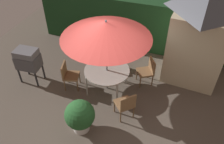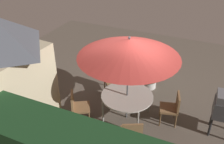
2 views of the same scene
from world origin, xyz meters
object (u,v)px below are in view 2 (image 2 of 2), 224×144
object	(u,v)px
chair_toward_house	(112,78)
chair_far_side	(132,133)
patio_umbrella	(129,48)
potted_plant_by_shed	(150,73)
patio_table	(127,97)
chair_near_shed	(78,105)
chair_toward_hedge	(172,107)
garden_shed	(5,78)

from	to	relation	value
chair_toward_house	chair_far_side	bearing A→B (deg)	125.12
patio_umbrella	potted_plant_by_shed	bearing A→B (deg)	-94.43
patio_table	chair_near_shed	world-z (taller)	chair_near_shed
patio_table	potted_plant_by_shed	world-z (taller)	potted_plant_by_shed
patio_table	chair_near_shed	bearing A→B (deg)	30.60
chair_toward_hedge	potted_plant_by_shed	bearing A→B (deg)	-53.64
chair_toward_hedge	potted_plant_by_shed	world-z (taller)	potted_plant_by_shed
garden_shed	patio_table	xyz separation A→B (m)	(-2.42, -1.60, -0.88)
patio_table	potted_plant_by_shed	xyz separation A→B (m)	(-0.13, -1.69, -0.16)
garden_shed	chair_far_side	world-z (taller)	garden_shed
chair_near_shed	potted_plant_by_shed	size ratio (longest dim) A/B	0.93
patio_table	chair_far_side	world-z (taller)	chair_far_side
patio_umbrella	chair_toward_hedge	size ratio (longest dim) A/B	2.77
patio_umbrella	chair_far_side	size ratio (longest dim) A/B	2.77
garden_shed	patio_table	bearing A→B (deg)	-146.46
chair_near_shed	chair_far_side	bearing A→B (deg)	167.59
chair_far_side	patio_umbrella	bearing A→B (deg)	-63.37
chair_near_shed	chair_toward_hedge	bearing A→B (deg)	-156.82
garden_shed	chair_toward_hedge	xyz separation A→B (m)	(-3.57, -1.91, -1.05)
patio_umbrella	chair_far_side	world-z (taller)	patio_umbrella
patio_umbrella	chair_toward_house	world-z (taller)	patio_umbrella
chair_far_side	chair_toward_house	world-z (taller)	same
chair_toward_hedge	potted_plant_by_shed	distance (m)	1.72
potted_plant_by_shed	chair_near_shed	bearing A→B (deg)	61.94
patio_umbrella	chair_far_side	bearing A→B (deg)	116.63
patio_table	chair_near_shed	distance (m)	1.32
patio_table	chair_toward_hedge	bearing A→B (deg)	-164.99
chair_near_shed	chair_far_side	size ratio (longest dim) A/B	1.00
chair_near_shed	potted_plant_by_shed	bearing A→B (deg)	-118.06
patio_table	chair_far_side	size ratio (longest dim) A/B	1.53
chair_toward_house	potted_plant_by_shed	size ratio (longest dim) A/B	0.93
patio_table	chair_far_side	bearing A→B (deg)	116.63
patio_table	chair_toward_house	size ratio (longest dim) A/B	1.53
garden_shed	potted_plant_by_shed	xyz separation A→B (m)	(-2.55, -3.30, -1.04)
patio_umbrella	potted_plant_by_shed	world-z (taller)	patio_umbrella
chair_far_side	potted_plant_by_shed	size ratio (longest dim) A/B	0.93
garden_shed	chair_toward_hedge	world-z (taller)	garden_shed
patio_umbrella	chair_toward_hedge	xyz separation A→B (m)	(-1.15, -0.31, -1.60)
patio_umbrella	chair_far_side	xyz separation A→B (m)	(-0.52, 1.03, -1.60)
chair_toward_hedge	chair_toward_house	bearing A→B (deg)	-17.16
patio_umbrella	chair_toward_house	size ratio (longest dim) A/B	2.77
garden_shed	patio_table	size ratio (longest dim) A/B	2.24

